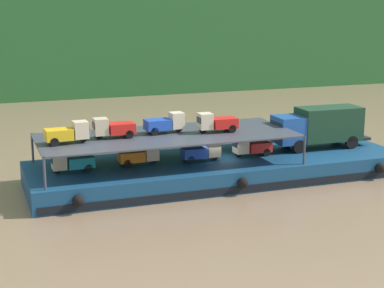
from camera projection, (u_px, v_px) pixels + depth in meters
ground_plane at (218, 179)px, 43.63m from camera, size 400.00×400.00×0.00m
cargo_barge at (218, 169)px, 43.44m from camera, size 26.71×8.49×1.50m
covered_lorry at (319, 126)px, 46.01m from camera, size 7.89×2.42×3.10m
cargo_rack at (167, 136)px, 41.59m from camera, size 17.51×7.11×2.00m
mini_truck_lower_stern at (72, 162)px, 39.63m from camera, size 2.76×1.24×1.38m
mini_truck_lower_aft at (139, 155)px, 41.47m from camera, size 2.75×1.21×1.38m
mini_truck_lower_mid at (201, 151)px, 42.47m from camera, size 2.76×1.24×1.38m
mini_truck_lower_fore at (251, 146)px, 43.87m from camera, size 2.74×1.20×1.38m
mini_truck_upper_stern at (68, 133)px, 38.81m from camera, size 2.79×1.29×1.38m
mini_truck_upper_mid at (113, 128)px, 40.38m from camera, size 2.74×1.20×1.38m
mini_truck_upper_fore at (165, 123)px, 41.97m from camera, size 2.78×1.27×1.38m
mini_truck_upper_bow at (217, 122)px, 42.21m from camera, size 2.78×1.26×1.38m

